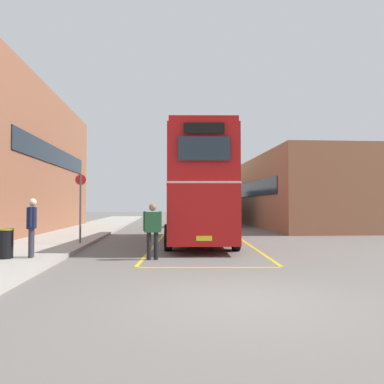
{
  "coord_description": "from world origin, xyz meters",
  "views": [
    {
      "loc": [
        -1.34,
        -6.9,
        1.75
      ],
      "look_at": [
        0.14,
        14.01,
        2.43
      ],
      "focal_mm": 35.72,
      "sensor_mm": 36.0,
      "label": 1
    }
  ],
  "objects_px": {
    "pedestrian_waiting_near": "(32,223)",
    "bus_stop_sign": "(80,202)",
    "single_deck_bus": "(214,206)",
    "double_decker_bus": "(200,188)",
    "litter_bin": "(5,244)",
    "pedestrian_boarding": "(153,227)"
  },
  "relations": [
    {
      "from": "pedestrian_waiting_near",
      "to": "bus_stop_sign",
      "type": "bearing_deg",
      "value": 83.05
    },
    {
      "from": "single_deck_bus",
      "to": "bus_stop_sign",
      "type": "bearing_deg",
      "value": -115.86
    },
    {
      "from": "double_decker_bus",
      "to": "litter_bin",
      "type": "bearing_deg",
      "value": -137.89
    },
    {
      "from": "litter_bin",
      "to": "bus_stop_sign",
      "type": "bearing_deg",
      "value": 74.7
    },
    {
      "from": "single_deck_bus",
      "to": "double_decker_bus",
      "type": "bearing_deg",
      "value": -99.78
    },
    {
      "from": "bus_stop_sign",
      "to": "pedestrian_waiting_near",
      "type": "bearing_deg",
      "value": -96.95
    },
    {
      "from": "pedestrian_boarding",
      "to": "litter_bin",
      "type": "bearing_deg",
      "value": -174.51
    },
    {
      "from": "pedestrian_boarding",
      "to": "bus_stop_sign",
      "type": "height_order",
      "value": "bus_stop_sign"
    },
    {
      "from": "double_decker_bus",
      "to": "pedestrian_waiting_near",
      "type": "relative_size",
      "value": 5.66
    },
    {
      "from": "pedestrian_boarding",
      "to": "single_deck_bus",
      "type": "bearing_deg",
      "value": 77.21
    },
    {
      "from": "single_deck_bus",
      "to": "pedestrian_waiting_near",
      "type": "xyz_separation_m",
      "value": [
        -8.14,
        -19.98,
        -0.45
      ]
    },
    {
      "from": "single_deck_bus",
      "to": "litter_bin",
      "type": "relative_size",
      "value": 9.48
    },
    {
      "from": "single_deck_bus",
      "to": "bus_stop_sign",
      "type": "distance_m",
      "value": 17.46
    },
    {
      "from": "bus_stop_sign",
      "to": "pedestrian_boarding",
      "type": "bearing_deg",
      "value": -52.21
    },
    {
      "from": "pedestrian_waiting_near",
      "to": "litter_bin",
      "type": "relative_size",
      "value": 2.03
    },
    {
      "from": "double_decker_bus",
      "to": "pedestrian_waiting_near",
      "type": "height_order",
      "value": "double_decker_bus"
    },
    {
      "from": "single_deck_bus",
      "to": "bus_stop_sign",
      "type": "xyz_separation_m",
      "value": [
        -7.62,
        -15.71,
        0.21
      ]
    },
    {
      "from": "double_decker_bus",
      "to": "bus_stop_sign",
      "type": "distance_m",
      "value": 5.33
    },
    {
      "from": "double_decker_bus",
      "to": "bus_stop_sign",
      "type": "height_order",
      "value": "double_decker_bus"
    },
    {
      "from": "litter_bin",
      "to": "double_decker_bus",
      "type": "bearing_deg",
      "value": 42.11
    },
    {
      "from": "pedestrian_boarding",
      "to": "litter_bin",
      "type": "xyz_separation_m",
      "value": [
        -4.35,
        -0.42,
        -0.45
      ]
    },
    {
      "from": "pedestrian_boarding",
      "to": "bus_stop_sign",
      "type": "bearing_deg",
      "value": 127.79
    }
  ]
}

